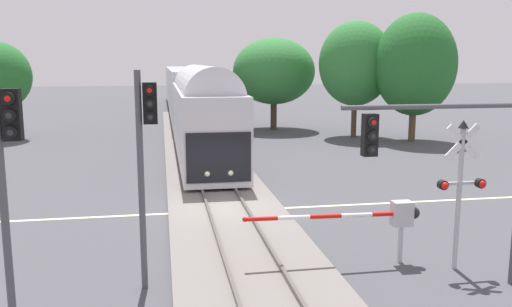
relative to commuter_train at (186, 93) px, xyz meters
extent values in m
plane|color=#47474C|center=(0.00, -30.86, -2.73)|extent=(220.00, 220.00, 0.00)
cube|color=beige|center=(0.00, -30.86, -2.73)|extent=(44.00, 0.20, 0.01)
cube|color=slate|center=(0.00, -30.86, -2.64)|extent=(4.40, 80.00, 0.18)
cube|color=#56514C|center=(-0.72, -30.86, -2.48)|extent=(0.10, 80.00, 0.14)
cube|color=#56514C|center=(0.71, -30.86, -2.48)|extent=(0.10, 80.00, 0.14)
cube|color=silver|center=(0.00, -20.05, -0.46)|extent=(3.00, 16.94, 3.90)
cube|color=black|center=(0.00, -28.54, -1.05)|extent=(2.76, 0.08, 2.15)
cylinder|color=silver|center=(0.00, -20.05, 1.37)|extent=(2.76, 15.25, 2.76)
sphere|color=#F4F2CC|center=(-0.50, -28.55, -1.73)|extent=(0.24, 0.24, 0.24)
sphere|color=#F4F2CC|center=(0.50, -28.55, -1.73)|extent=(0.24, 0.24, 0.24)
cube|color=#B7BCC6|center=(0.00, -0.15, -0.11)|extent=(3.00, 21.06, 4.60)
cube|color=black|center=(1.51, -0.15, 0.19)|extent=(0.04, 18.96, 0.90)
cube|color=red|center=(1.52, -0.15, -1.26)|extent=(0.04, 19.38, 0.36)
cube|color=#B7BCC6|center=(0.00, 21.81, -0.11)|extent=(3.00, 21.06, 4.60)
cube|color=black|center=(1.51, 21.81, 0.19)|extent=(0.04, 18.96, 0.90)
cube|color=red|center=(1.52, 21.81, -1.26)|extent=(0.04, 19.38, 0.36)
cylinder|color=#B7B7BC|center=(4.31, -37.05, -2.18)|extent=(0.14, 0.14, 1.10)
cube|color=#B7B7BC|center=(4.31, -37.05, -1.28)|extent=(0.56, 0.40, 0.70)
sphere|color=black|center=(4.66, -37.05, -1.28)|extent=(0.36, 0.36, 0.36)
cylinder|color=red|center=(3.86, -37.05, -1.28)|extent=(0.90, 0.12, 0.13)
cylinder|color=white|center=(2.96, -37.05, -1.27)|extent=(0.90, 0.12, 0.13)
cylinder|color=red|center=(2.05, -37.05, -1.25)|extent=(0.90, 0.12, 0.13)
cylinder|color=white|center=(1.15, -37.05, -1.24)|extent=(0.90, 0.12, 0.13)
cylinder|color=red|center=(0.25, -37.05, -1.23)|extent=(0.90, 0.12, 0.13)
sphere|color=red|center=(-0.21, -37.05, -1.23)|extent=(0.14, 0.14, 0.14)
cylinder|color=#B2B2B7|center=(5.59, -37.79, -0.76)|extent=(0.14, 0.14, 3.94)
cube|color=white|center=(5.59, -37.81, 0.86)|extent=(0.98, 0.05, 0.98)
cube|color=white|center=(5.59, -37.81, 0.86)|extent=(0.98, 0.05, 0.98)
cube|color=#B2B2B7|center=(5.59, -37.79, -0.29)|extent=(1.10, 0.08, 0.08)
cylinder|color=black|center=(5.04, -37.89, -0.29)|extent=(0.26, 0.18, 0.26)
cylinder|color=black|center=(6.14, -37.89, -0.29)|extent=(0.26, 0.18, 0.26)
sphere|color=red|center=(5.04, -37.99, -0.29)|extent=(0.20, 0.20, 0.20)
sphere|color=red|center=(6.14, -37.99, -0.29)|extent=(0.20, 0.20, 0.20)
cone|color=black|center=(5.59, -37.79, 1.33)|extent=(0.28, 0.28, 0.22)
cylinder|color=#4C4C51|center=(-2.88, -37.59, 0.02)|extent=(0.16, 0.16, 5.51)
cube|color=black|center=(-2.60, -37.59, 1.98)|extent=(0.34, 0.26, 1.00)
sphere|color=red|center=(-2.60, -37.74, 2.30)|extent=(0.20, 0.20, 0.20)
cylinder|color=black|center=(-2.60, -37.77, 2.30)|extent=(0.24, 0.10, 0.24)
sphere|color=#262626|center=(-2.60, -37.74, 1.98)|extent=(0.20, 0.20, 0.20)
cylinder|color=black|center=(-2.60, -37.77, 1.98)|extent=(0.24, 0.10, 0.24)
sphere|color=#262626|center=(-2.60, -37.74, 1.66)|extent=(0.20, 0.20, 0.20)
cylinder|color=black|center=(-2.60, -37.77, 1.66)|extent=(0.24, 0.10, 0.24)
cylinder|color=#4C4C51|center=(-5.44, -39.91, 0.02)|extent=(0.16, 0.16, 5.50)
cube|color=black|center=(-5.16, -39.91, 1.97)|extent=(0.34, 0.26, 1.00)
sphere|color=red|center=(-5.16, -40.06, 2.29)|extent=(0.20, 0.20, 0.20)
cylinder|color=black|center=(-5.16, -40.09, 2.29)|extent=(0.24, 0.10, 0.24)
sphere|color=#262626|center=(-5.16, -40.06, 1.97)|extent=(0.20, 0.20, 0.20)
cylinder|color=black|center=(-5.16, -40.09, 1.97)|extent=(0.24, 0.10, 0.24)
sphere|color=#262626|center=(-5.16, -40.06, 1.65)|extent=(0.20, 0.20, 0.20)
cylinder|color=black|center=(-5.16, -40.09, 1.65)|extent=(0.24, 0.10, 0.24)
cylinder|color=#4C4C51|center=(4.14, -38.98, 1.92)|extent=(4.75, 0.12, 0.12)
cube|color=black|center=(2.48, -38.98, 1.27)|extent=(0.34, 0.26, 1.00)
sphere|color=red|center=(2.48, -39.13, 1.59)|extent=(0.20, 0.20, 0.20)
cylinder|color=black|center=(2.48, -39.16, 1.59)|extent=(0.24, 0.10, 0.24)
sphere|color=#262626|center=(2.48, -39.13, 1.27)|extent=(0.20, 0.20, 0.20)
cylinder|color=black|center=(2.48, -39.16, 1.27)|extent=(0.24, 0.10, 0.24)
sphere|color=#262626|center=(2.48, -39.13, 0.95)|extent=(0.20, 0.20, 0.20)
cylinder|color=black|center=(2.48, -39.16, 0.95)|extent=(0.24, 0.10, 0.24)
cylinder|color=brown|center=(15.41, -14.99, -1.35)|extent=(0.48, 0.48, 2.77)
ellipsoid|color=#236628|center=(15.41, -14.99, 2.74)|extent=(5.73, 5.73, 7.21)
cylinder|color=#4C3828|center=(6.98, -6.63, -1.32)|extent=(0.53, 0.53, 2.83)
ellipsoid|color=#2D7533|center=(6.98, -6.63, 2.16)|extent=(6.82, 6.82, 5.50)
cylinder|color=#4C3828|center=(-14.10, -8.88, -1.35)|extent=(0.54, 0.54, 2.76)
cylinder|color=#4C3828|center=(12.04, -12.15, -1.15)|extent=(0.40, 0.40, 3.18)
ellipsoid|color=#2D7533|center=(12.04, -12.15, 2.81)|extent=(5.47, 5.47, 6.32)
camera|label=1|loc=(-2.33, -50.82, 2.98)|focal=37.65mm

